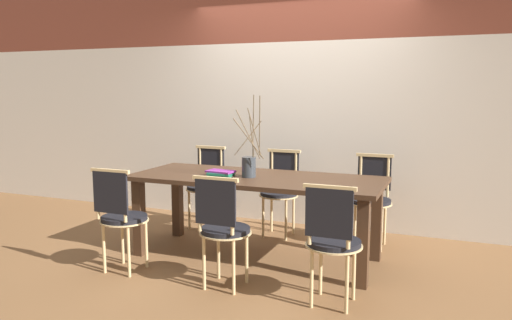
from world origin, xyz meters
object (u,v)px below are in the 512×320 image
Objects in this scene: chair_far_center at (372,195)px; book_stack at (221,173)px; dining_table at (256,188)px; chair_near_center at (333,238)px; vase_centerpiece at (249,165)px.

chair_far_center reaches higher than book_stack.
dining_table is 1.19m from chair_near_center.
dining_table is 1.21m from chair_far_center.
dining_table is 2.52× the size of chair_far_center.
chair_near_center reaches higher than book_stack.
book_stack is at bearing -167.91° from vase_centerpiece.
vase_centerpiece is at bearing -130.35° from dining_table.
vase_centerpiece is (-0.94, 0.71, 0.37)m from chair_near_center.
dining_table is at bearing 19.82° from book_stack.
vase_centerpiece is 2.83× the size of book_stack.
chair_near_center and chair_far_center have the same top height.
vase_centerpiece reaches higher than book_stack.
vase_centerpiece is (-0.96, -0.82, 0.37)m from chair_far_center.
chair_near_center is at bearing -40.68° from dining_table.
book_stack is (-0.25, -0.05, -0.08)m from vase_centerpiece.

